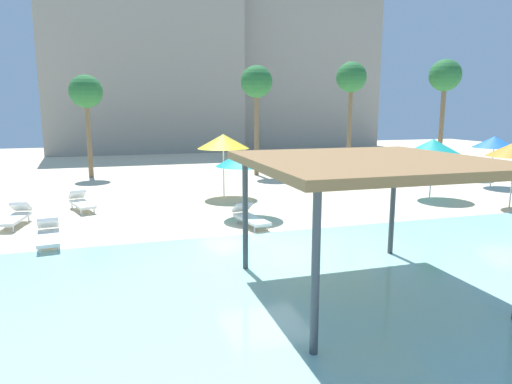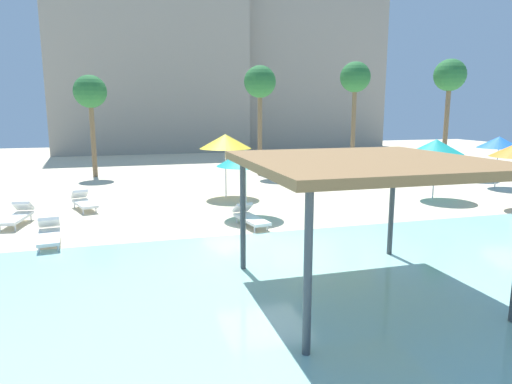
% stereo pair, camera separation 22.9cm
% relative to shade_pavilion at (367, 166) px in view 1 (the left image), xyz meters
% --- Properties ---
extents(ground_plane, '(80.00, 80.00, 0.00)m').
position_rel_shade_pavilion_xyz_m(ground_plane, '(-1.07, 3.59, -2.81)').
color(ground_plane, beige).
extents(lagoon_water, '(44.00, 13.50, 0.04)m').
position_rel_shade_pavilion_xyz_m(lagoon_water, '(-1.07, -1.66, -2.79)').
color(lagoon_water, '#99D1C6').
rests_on(lagoon_water, ground).
extents(shade_pavilion, '(4.87, 4.87, 2.97)m').
position_rel_shade_pavilion_xyz_m(shade_pavilion, '(0.00, 0.00, 0.00)').
color(shade_pavilion, '#42474C').
rests_on(shade_pavilion, ground).
extents(beach_umbrella_blue_0, '(2.13, 2.13, 2.63)m').
position_rel_shade_pavilion_xyz_m(beach_umbrella_blue_0, '(13.51, 10.31, -0.48)').
color(beach_umbrella_blue_0, silver).
rests_on(beach_umbrella_blue_0, ground).
extents(beach_umbrella_teal_2, '(2.16, 2.16, 2.51)m').
position_rel_shade_pavilion_xyz_m(beach_umbrella_teal_2, '(-0.58, 7.60, -0.60)').
color(beach_umbrella_teal_2, silver).
rests_on(beach_umbrella_teal_2, ground).
extents(beach_umbrella_yellow_3, '(2.36, 2.36, 2.88)m').
position_rel_shade_pavilion_xyz_m(beach_umbrella_yellow_3, '(-0.48, 11.62, -0.25)').
color(beach_umbrella_yellow_3, silver).
rests_on(beach_umbrella_yellow_3, ground).
extents(beach_umbrella_teal_4, '(2.34, 2.34, 2.69)m').
position_rel_shade_pavilion_xyz_m(beach_umbrella_teal_4, '(8.39, 8.55, -0.45)').
color(beach_umbrella_teal_4, silver).
rests_on(beach_umbrella_teal_4, ground).
extents(lounge_chair_0, '(0.88, 1.96, 0.74)m').
position_rel_shade_pavilion_xyz_m(lounge_chair_0, '(-8.57, 8.60, -2.48)').
color(lounge_chair_0, white).
rests_on(lounge_chair_0, ground).
extents(lounge_chair_1, '(1.17, 1.99, 0.74)m').
position_rel_shade_pavilion_xyz_m(lounge_chair_1, '(-6.57, 10.53, -2.48)').
color(lounge_chair_1, white).
rests_on(lounge_chair_1, ground).
extents(lounge_chair_2, '(0.83, 1.96, 0.74)m').
position_rel_shade_pavilion_xyz_m(lounge_chair_2, '(-7.12, 5.75, -2.48)').
color(lounge_chair_2, white).
rests_on(lounge_chair_2, ground).
extents(lounge_chair_4, '(0.93, 1.97, 0.74)m').
position_rel_shade_pavilion_xyz_m(lounge_chair_4, '(-0.81, 6.21, -2.48)').
color(lounge_chair_4, white).
rests_on(lounge_chair_4, ground).
extents(palm_tree_0, '(1.90, 1.90, 6.56)m').
position_rel_shade_pavilion_xyz_m(palm_tree_0, '(2.98, 17.84, 2.63)').
color(palm_tree_0, brown).
rests_on(palm_tree_0, ground).
extents(palm_tree_1, '(1.90, 1.90, 5.97)m').
position_rel_shade_pavilion_xyz_m(palm_tree_1, '(-6.72, 19.91, 2.07)').
color(palm_tree_1, brown).
rests_on(palm_tree_1, ground).
extents(palm_tree_2, '(1.90, 1.90, 6.94)m').
position_rel_shade_pavilion_xyz_m(palm_tree_2, '(9.18, 17.72, 2.99)').
color(palm_tree_2, brown).
rests_on(palm_tree_2, ground).
extents(palm_tree_3, '(1.90, 1.90, 6.96)m').
position_rel_shade_pavilion_xyz_m(palm_tree_3, '(14.01, 15.02, 3.01)').
color(palm_tree_3, brown).
rests_on(palm_tree_3, ground).
extents(hotel_block_0, '(17.71, 11.46, 17.85)m').
position_rel_shade_pavilion_xyz_m(hotel_block_0, '(-2.36, 38.86, 6.11)').
color(hotel_block_0, '#9E9384').
rests_on(hotel_block_0, ground).
extents(hotel_block_1, '(19.90, 8.36, 16.62)m').
position_rel_shade_pavilion_xyz_m(hotel_block_1, '(12.17, 39.35, 5.50)').
color(hotel_block_1, '#9E9384').
rests_on(hotel_block_1, ground).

